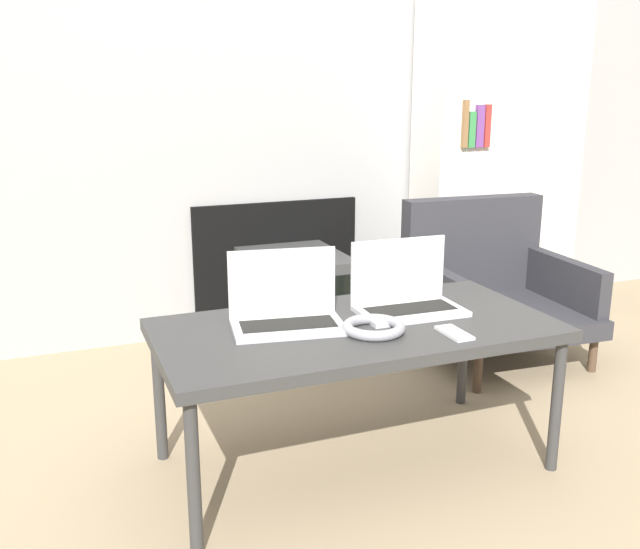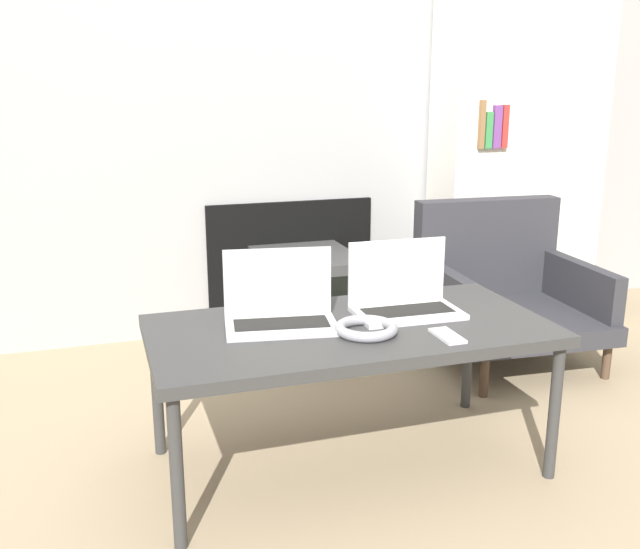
{
  "view_description": "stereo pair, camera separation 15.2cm",
  "coord_description": "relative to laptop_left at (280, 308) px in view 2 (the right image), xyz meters",
  "views": [
    {
      "loc": [
        -0.87,
        -1.61,
        1.19
      ],
      "look_at": [
        0.0,
        0.58,
        0.56
      ],
      "focal_mm": 40.0,
      "sensor_mm": 36.0,
      "label": 1
    },
    {
      "loc": [
        -0.73,
        -1.66,
        1.19
      ],
      "look_at": [
        0.0,
        0.58,
        0.56
      ],
      "focal_mm": 40.0,
      "sensor_mm": 36.0,
      "label": 2
    }
  ],
  "objects": [
    {
      "name": "laptop_left",
      "position": [
        0.0,
        0.0,
        0.0
      ],
      "size": [
        0.36,
        0.25,
        0.23
      ],
      "rotation": [
        0.0,
        0.0,
        -0.16
      ],
      "color": "#B2B2B7",
      "rests_on": "table"
    },
    {
      "name": "armchair",
      "position": [
        1.18,
        0.63,
        -0.21
      ],
      "size": [
        0.72,
        0.69,
        0.69
      ],
      "rotation": [
        0.0,
        0.0,
        -0.06
      ],
      "color": "#2D2D33",
      "rests_on": "ground_plane"
    },
    {
      "name": "table",
      "position": [
        0.2,
        -0.07,
        -0.09
      ],
      "size": [
        1.22,
        0.61,
        0.48
      ],
      "color": "#333333",
      "rests_on": "ground_plane"
    },
    {
      "name": "phone",
      "position": [
        0.44,
        -0.26,
        -0.05
      ],
      "size": [
        0.06,
        0.13,
        0.01
      ],
      "color": "silver",
      "rests_on": "table"
    },
    {
      "name": "laptop_right",
      "position": [
        0.41,
        0.0,
        0.0
      ],
      "size": [
        0.34,
        0.21,
        0.23
      ],
      "rotation": [
        0.0,
        0.0,
        -0.03
      ],
      "color": "silver",
      "rests_on": "table"
    },
    {
      "name": "ground_plane",
      "position": [
        0.2,
        -0.35,
        -0.53
      ],
      "size": [
        14.0,
        14.0,
        0.0
      ],
      "primitive_type": "plane",
      "color": "#998466"
    },
    {
      "name": "bookshelf",
      "position": [
        1.55,
        1.15,
        0.29
      ],
      "size": [
        0.85,
        0.32,
        1.63
      ],
      "color": "silver",
      "rests_on": "ground_plane"
    },
    {
      "name": "tv",
      "position": [
        0.4,
        1.04,
        -0.31
      ],
      "size": [
        0.44,
        0.52,
        0.43
      ],
      "color": "#383838",
      "rests_on": "ground_plane"
    },
    {
      "name": "wall_back",
      "position": [
        0.21,
        1.35,
        0.76
      ],
      "size": [
        7.0,
        0.08,
        2.6
      ],
      "color": "#999999",
      "rests_on": "ground_plane"
    },
    {
      "name": "headphones",
      "position": [
        0.22,
        -0.16,
        -0.04
      ],
      "size": [
        0.19,
        0.19,
        0.03
      ],
      "color": "gray",
      "rests_on": "table"
    }
  ]
}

